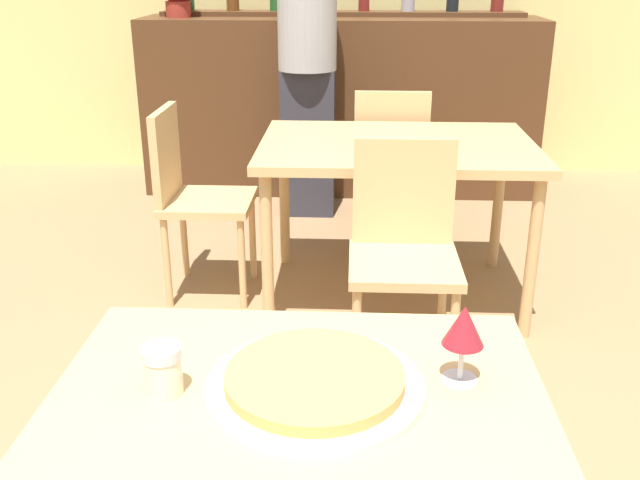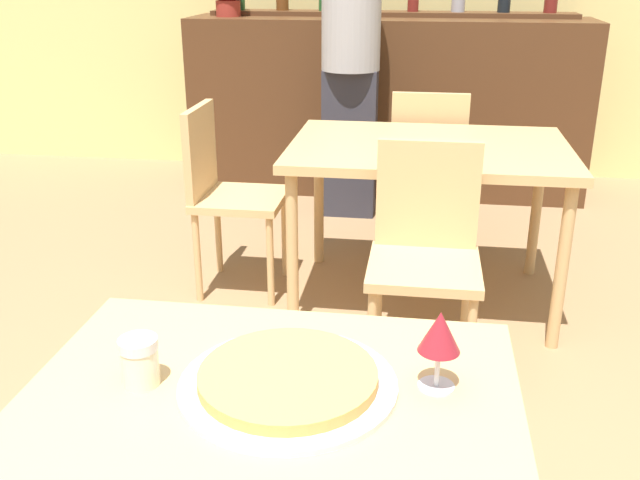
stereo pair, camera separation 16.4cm
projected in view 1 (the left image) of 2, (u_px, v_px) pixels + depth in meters
dining_table_near at (298, 441)px, 1.35m from camera, size 0.93×0.70×0.72m
dining_table_far at (397, 159)px, 3.14m from camera, size 1.20×0.87×0.74m
bar_counter at (340, 105)px, 4.81m from camera, size 2.60×0.56×1.14m
bar_back_shelf at (348, 3)px, 4.70m from camera, size 2.39×0.24×0.33m
chair_far_side_front at (404, 241)px, 2.63m from camera, size 0.40×0.40×0.88m
chair_far_side_back at (390, 157)px, 3.76m from camera, size 0.40×0.40×0.88m
chair_far_side_left at (191, 189)px, 3.24m from camera, size 0.40×0.40×0.88m
pizza_tray at (315, 381)px, 1.34m from camera, size 0.42×0.42×0.04m
cheese_shaker at (163, 370)px, 1.32m from camera, size 0.07×0.07×0.10m
person_standing at (307, 47)px, 4.12m from camera, size 0.34×0.34×1.85m
wine_glass at (464, 328)px, 1.33m from camera, size 0.08×0.08×0.16m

